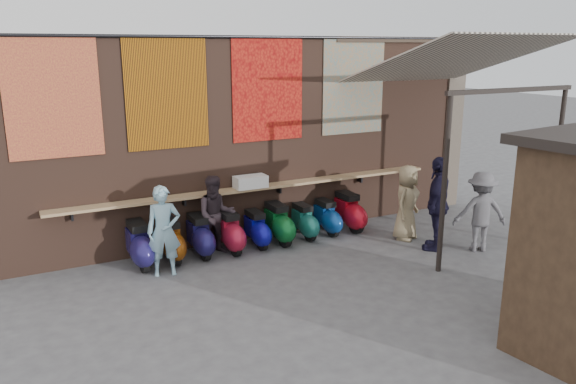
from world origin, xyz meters
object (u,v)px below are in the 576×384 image
Objects in this scene: scooter_stool_8 at (349,212)px; shopper_tan at (406,202)px; scooter_stool_2 at (200,236)px; scooter_stool_1 at (171,241)px; scooter_stool_4 at (257,230)px; shopper_navy at (438,204)px; scooter_stool_7 at (327,217)px; scooter_stool_6 at (304,222)px; diner_left at (164,231)px; diner_right at (216,215)px; scooter_stool_5 at (279,224)px; scooter_stool_0 at (139,245)px; scooter_stool_3 at (230,232)px; shopper_grey at (480,212)px; shelf_box at (250,182)px.

shopper_tan reaches higher than scooter_stool_8.
scooter_stool_1 is at bearing 179.39° from scooter_stool_2.
scooter_stool_4 is 3.51m from shopper_navy.
scooter_stool_7 is 0.41× the size of shopper_navy.
diner_left is (-3.03, -0.53, 0.43)m from scooter_stool_6.
shopper_tan is at bearing -5.13° from diner_right.
scooter_stool_6 is at bearing -178.80° from scooter_stool_7.
scooter_stool_8 is 3.01m from diner_right.
scooter_stool_4 is at bearing 132.65° from shopper_tan.
shopper_tan is (2.41, -0.95, 0.37)m from scooter_stool_5.
shopper_tan is at bearing -54.13° from scooter_stool_8.
shopper_tan reaches higher than scooter_stool_4.
scooter_stool_7 is at bearing 113.00° from shopper_tan.
scooter_stool_0 reaches higher than scooter_stool_5.
scooter_stool_8 reaches higher than scooter_stool_6.
scooter_stool_8 is 0.55× the size of shopper_tan.
scooter_stool_8 is at bearing 9.86° from diner_right.
scooter_stool_0 is 1.17× the size of scooter_stool_6.
scooter_stool_3 is 1.64m from scooter_stool_6.
shopper_grey is (5.65, -1.63, -0.01)m from diner_left.
shelf_box is 0.78× the size of scooter_stool_3.
scooter_stool_3 is at bearing -179.33° from scooter_stool_5.
scooter_stool_6 is 2.66m from shopper_navy.
scooter_stool_6 is (0.60, 0.02, -0.05)m from scooter_stool_5.
scooter_stool_5 is 1.12× the size of scooter_stool_7.
scooter_stool_2 is 1.15m from scooter_stool_4.
scooter_stool_5 is (0.47, -0.00, 0.05)m from scooter_stool_4.
scooter_stool_4 is 2.07m from diner_left.
scooter_stool_6 is 0.47× the size of shopper_grey.
diner_right is (1.13, 0.52, -0.03)m from diner_left.
scooter_stool_2 is (1.12, 0.02, -0.02)m from scooter_stool_0.
scooter_stool_8 is at bearing -27.11° from shopper_grey.
shopper_navy is (3.84, -1.72, 0.16)m from diner_right.
shopper_tan is (1.81, -0.98, 0.42)m from scooter_stool_6.
scooter_stool_1 is 0.95m from diner_right.
scooter_stool_2 is (-1.17, -0.29, -0.85)m from shelf_box.
shelf_box is 0.35× the size of shopper_navy.
scooter_stool_0 is 0.55× the size of diner_left.
scooter_stool_1 is 1.69m from scooter_stool_4.
scooter_stool_0 is at bearing -177.67° from scooter_stool_1.
shelf_box is 0.94m from scooter_stool_4.
scooter_stool_3 is 1.04m from scooter_stool_5.
scooter_stool_8 is at bearing 0.27° from scooter_stool_0.
scooter_stool_4 is at bearing 179.71° from scooter_stool_5.
shopper_navy is (1.40, -1.74, 0.55)m from scooter_stool_7.
scooter_stool_5 is 1.14× the size of scooter_stool_6.
shelf_box is 2.32m from scooter_stool_8.
shopper_grey is (2.62, -2.16, 0.42)m from scooter_stool_6.
diner_right is (-2.99, -0.02, 0.35)m from scooter_stool_8.
shopper_grey reaches higher than scooter_stool_7.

